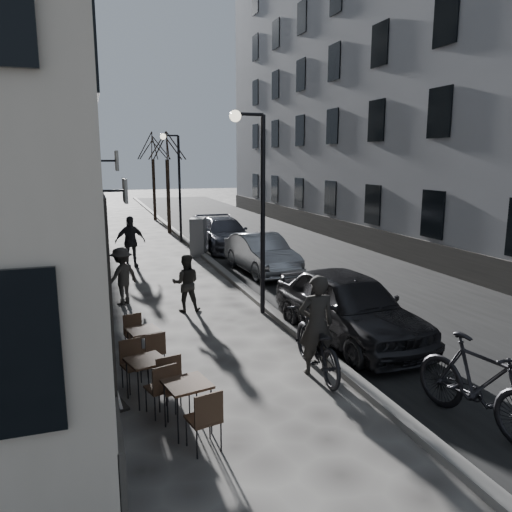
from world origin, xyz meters
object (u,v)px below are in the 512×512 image
streetlamp_near (256,191)px  bicycle (316,343)px  tree_near (167,145)px  pedestrian_near (186,283)px  streetlamp_far (176,176)px  bistro_set_c (144,343)px  pedestrian_far (130,242)px  tree_far (152,147)px  bistro_set_b (147,376)px  moped (479,384)px  utility_cabinet (198,236)px  bistro_set_a (188,402)px  car_far (224,234)px  sign_board (108,379)px  car_mid (261,253)px  car_near (349,306)px  pedestrian_mid (122,276)px

streetlamp_near → bicycle: streetlamp_near is taller
tree_near → pedestrian_near: 14.84m
streetlamp_far → bistro_set_c: size_ratio=3.52×
bicycle → pedestrian_far: 10.93m
pedestrian_far → bicycle: bearing=-85.6°
tree_far → pedestrian_near: size_ratio=3.76×
bistro_set_b → moped: size_ratio=0.66×
bistro_set_b → utility_cabinet: utility_cabinet is taller
streetlamp_near → bistro_set_c: (-3.11, -2.36, -2.74)m
bistro_set_a → pedestrian_near: 5.97m
streetlamp_far → tree_near: bearing=88.6°
car_far → bistro_set_a: bearing=-106.0°
tree_near → bicycle: (-0.18, -18.82, -4.09)m
bistro_set_b → sign_board: sign_board is taller
streetlamp_far → tree_far: tree_far is taller
bicycle → moped: bearing=125.2°
streetlamp_far → tree_far: bearing=89.5°
tree_near → pedestrian_near: bearing=-97.0°
bistro_set_b → bicycle: (3.12, 0.12, 0.14)m
pedestrian_far → car_mid: 4.91m
pedestrian_near → bistro_set_c: bearing=76.3°
pedestrian_far → bistro_set_a: bearing=-99.5°
moped → bistro_set_b: bearing=141.6°
bistro_set_c → sign_board: bearing=-128.2°
streetlamp_far → bicycle: bearing=-90.4°
pedestrian_near → bistro_set_b: bearing=82.6°
bistro_set_a → bistro_set_c: (-0.35, 2.71, -0.04)m
pedestrian_near → bicycle: bearing=119.6°
bistro_set_a → moped: size_ratio=0.69×
streetlamp_far → pedestrian_far: (-2.61, -5.18, -2.21)m
bistro_set_c → pedestrian_near: (1.43, 3.15, 0.33)m
pedestrian_far → bistro_set_c: bearing=-101.9°
car_far → utility_cabinet: bearing=-143.6°
streetlamp_near → car_near: streetlamp_near is taller
utility_cabinet → pedestrian_near: utility_cabinet is taller
streetlamp_far → utility_cabinet: (0.27, -3.60, -2.38)m
bistro_set_a → bicycle: bicycle is taller
bistro_set_a → tree_near: bearing=69.8°
car_far → tree_near: bearing=106.2°
pedestrian_near → car_near: (3.02, -3.22, 0.01)m
car_mid → car_far: size_ratio=0.87×
pedestrian_mid → moped: pedestrian_mid is taller
bistro_set_c → pedestrian_far: size_ratio=0.76×
tree_far → car_mid: tree_far is taller
bistro_set_b → streetlamp_near: bearing=34.1°
car_mid → moped: 10.78m
utility_cabinet → car_mid: (1.41, -3.95, -0.10)m
pedestrian_far → bistro_set_b: bearing=-102.1°
bistro_set_a → bistro_set_c: bearing=85.1°
sign_board → utility_cabinet: size_ratio=0.73×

